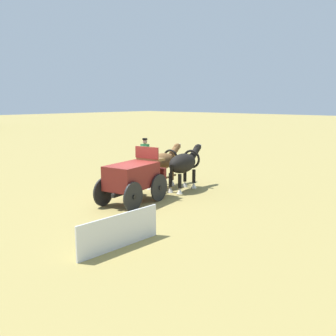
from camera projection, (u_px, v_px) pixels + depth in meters
The scene contains 5 objects.
ground_plane at pixel (132, 203), 17.24m from camera, with size 220.00×220.00×0.00m, color #9E8C4C.
show_wagon at pixel (134, 177), 17.15m from camera, with size 5.52×2.27×2.82m.
draft_horse_near at pixel (163, 162), 20.34m from camera, with size 3.09×1.25×2.20m.
draft_horse_off at pixel (184, 164), 19.64m from camera, with size 3.15×1.36×2.24m.
sponsor_banner at pixel (120, 231), 11.94m from camera, with size 3.20×0.06×1.10m, color silver.
Camera 1 is at (-11.24, -12.45, 4.59)m, focal length 40.73 mm.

